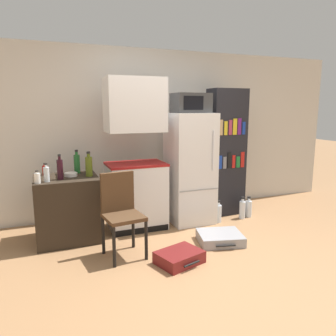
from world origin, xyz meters
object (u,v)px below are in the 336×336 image
Objects in this scene: suitcase_small_flat at (179,257)px; bottle_ketchup_red at (45,170)px; bottle_clear_short at (46,174)px; kitchen_hutch at (136,161)px; chair at (121,207)px; microwave at (191,103)px; bookshelf at (226,153)px; bottle_wine_dark at (60,169)px; refrigerator at (190,168)px; water_bottle_back at (249,208)px; water_bottle_front at (242,209)px; bowl at (71,174)px; side_table at (67,208)px; bottle_olive_oil at (89,166)px; bottle_milk_white at (37,178)px; suitcase_large_flat at (220,238)px; bottle_green_tall at (77,163)px; water_bottle_middle at (218,213)px.

bottle_ketchup_red is at bearing 115.80° from suitcase_small_flat.
kitchen_hutch is at bearing 13.60° from bottle_clear_short.
microwave is at bearing 23.96° from chair.
bookshelf is 6.35× the size of bottle_wine_dark.
suitcase_small_flat is (-0.67, -1.18, -0.72)m from refrigerator.
suitcase_small_flat is at bearing -147.60° from water_bottle_back.
bottle_ketchup_red is 0.46× the size of water_bottle_front.
bookshelf is at bearing 27.00° from suitcase_small_flat.
bowl is 1.69m from suitcase_small_flat.
bottle_clear_short is (-0.22, -0.20, 0.49)m from side_table.
bowl is at bearing 115.89° from chair.
bottle_ketchup_red is (-0.23, 0.22, 0.46)m from side_table.
bowl is 0.51× the size of water_bottle_back.
kitchen_hutch is 6.59× the size of bottle_olive_oil.
kitchen_hutch is 1.28m from bottle_milk_white.
bookshelf is (0.67, 0.13, -0.74)m from microwave.
bottle_wine_dark reaches higher than suitcase_large_flat.
microwave reaches higher than refrigerator.
suitcase_small_flat is (0.88, -1.32, -0.86)m from bottle_green_tall.
bottle_wine_dark is 2.27m from water_bottle_middle.
bottle_green_tall reaches higher than water_bottle_back.
bookshelf is 13.07× the size of bottle_milk_white.
suitcase_small_flat is at bearing -146.05° from water_bottle_front.
bottle_olive_oil is (0.51, -0.27, 0.07)m from bottle_ketchup_red.
water_bottle_back reaches higher than suitcase_large_flat.
bottle_milk_white is (-2.03, -0.29, 0.08)m from refrigerator.
water_bottle_middle is at bearing -4.67° from side_table.
bottle_green_tall is (-2.21, 0.01, -0.03)m from bookshelf.
bottle_clear_short is 0.69× the size of water_bottle_back.
chair is at bearing -165.46° from water_bottle_back.
suitcase_large_flat is (1.56, -1.01, -0.87)m from bottle_green_tall.
microwave is 2.12m from suitcase_small_flat.
bottle_ketchup_red is at bearing 146.89° from bowl.
microwave reaches higher than side_table.
microwave is at bearing 149.19° from water_bottle_middle.
bottle_wine_dark is at bearing 179.87° from water_bottle_back.
bottle_wine_dark reaches higher than bottle_ketchup_red.
side_table is at bearing 37.25° from bottle_milk_white.
bookshelf is 8.82× the size of bottle_clear_short.
side_table is 1.06m from kitchen_hutch.
bottle_ketchup_red is at bearing 172.96° from kitchen_hutch.
bowl reaches higher than water_bottle_middle.
chair is 2.86× the size of water_bottle_middle.
bottle_green_tall is 2.48m from water_bottle_front.
bottle_ketchup_red reaches higher than bowl.
refrigerator is at bearing 1.55° from side_table.
suitcase_large_flat is at bearing -89.24° from microwave.
bookshelf is 6.24× the size of bottle_olive_oil.
kitchen_hutch is at bearing 145.84° from suitcase_large_flat.
bowl is at bearing -176.19° from bookshelf.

